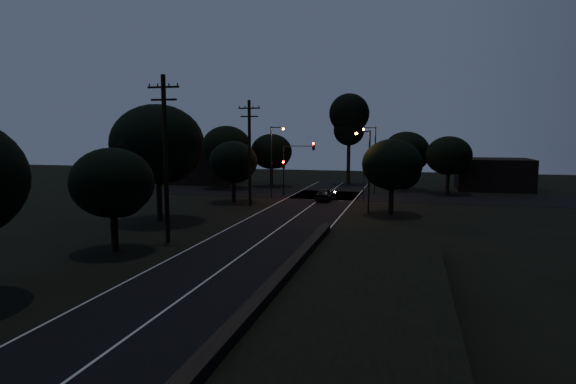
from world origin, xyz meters
The scene contains 23 objects.
ground centered at (0.00, 0.00, 0.00)m, with size 160.00×160.00×0.00m, color black.
road_surface centered at (0.00, 31.12, 0.01)m, with size 60.00×70.00×0.03m.
retaining_wall centered at (7.74, 3.00, 0.62)m, with size 6.93×26.00×1.60m.
utility_pole_mid centered at (-6.00, 15.00, 5.74)m, with size 2.20×0.30×11.00m.
utility_pole_far centered at (-6.00, 32.00, 5.48)m, with size 2.20×0.30×10.50m.
tree_left_b centered at (-7.82, 11.90, 4.14)m, with size 5.03×5.03×6.39m.
tree_left_c centered at (-10.23, 21.85, 6.21)m, with size 7.60×7.60×9.61m.
tree_left_d centered at (-8.32, 33.90, 4.18)m, with size 5.08×5.08×6.45m.
tree_far_nw centered at (-8.80, 49.89, 4.64)m, with size 5.66×5.66×7.17m.
tree_far_w centered at (-13.77, 45.87, 5.35)m, with size 6.46×6.46×8.24m.
tree_far_ne centered at (9.21, 49.88, 4.83)m, with size 5.91×5.91×7.47m.
tree_far_e centered at (14.19, 46.89, 4.48)m, with size 5.45×5.45×6.91m.
tree_right_a centered at (8.19, 29.89, 4.38)m, with size 5.32×5.32×6.76m.
tall_pine centered at (1.00, 55.00, 9.24)m, with size 5.65×5.65×12.83m.
building_left centered at (-20.00, 52.00, 2.20)m, with size 10.00×8.00×4.40m, color black.
building_right centered at (20.00, 53.00, 2.00)m, with size 9.00×7.00×4.00m, color black.
signal_left centered at (-4.60, 39.99, 2.84)m, with size 0.28×0.35×4.10m.
signal_right centered at (4.60, 39.99, 2.84)m, with size 0.28×0.35×4.10m.
signal_mast centered at (-2.91, 39.99, 4.34)m, with size 3.70×0.35×6.25m.
streetlight_a centered at (-5.31, 38.00, 4.64)m, with size 1.66×0.26×8.00m.
streetlight_b centered at (5.31, 44.00, 4.64)m, with size 1.66×0.26×8.00m.
streetlight_c centered at (5.83, 30.00, 4.35)m, with size 1.46×0.26×7.50m.
car centered at (0.78, 37.37, 0.68)m, with size 1.61×4.00×1.36m, color black.
Camera 1 is at (9.59, -13.58, 7.24)m, focal length 30.00 mm.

